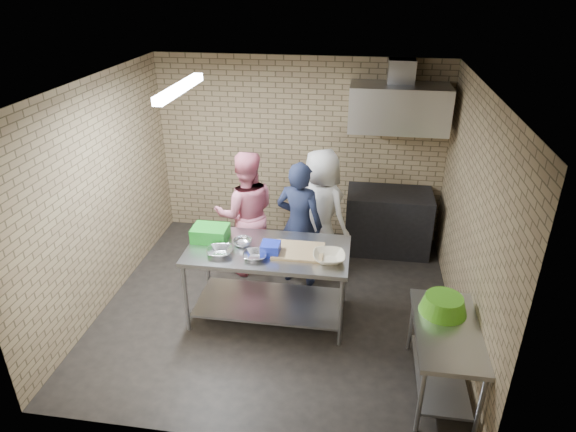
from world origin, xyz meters
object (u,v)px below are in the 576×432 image
object	(u,v)px
man_navy	(299,224)
woman_pink	(246,214)
green_crate	(210,233)
blue_tub	(271,249)
bottle_red	(401,110)
side_counter	(442,359)
green_basin	(443,304)
woman_white	(321,210)
stove	(388,221)
prep_table	(269,283)

from	to	relation	value
man_navy	woman_pink	size ratio (longest dim) A/B	0.98
green_crate	blue_tub	distance (m)	0.78
green_crate	bottle_red	size ratio (longest dim) A/B	2.26
side_counter	green_basin	xyz separation A→B (m)	(-0.02, 0.25, 0.46)
side_counter	woman_white	size ratio (longest dim) A/B	0.71
stove	blue_tub	distance (m)	2.43
side_counter	bottle_red	bearing A→B (deg)	97.62
bottle_red	man_navy	bearing A→B (deg)	-133.48
side_counter	woman_white	bearing A→B (deg)	122.77
side_counter	woman_pink	bearing A→B (deg)	141.44
bottle_red	man_navy	world-z (taller)	bottle_red
green_crate	green_basin	distance (m)	2.67
prep_table	stove	size ratio (longest dim) A/B	1.52
man_navy	side_counter	bearing A→B (deg)	147.10
stove	man_navy	xyz separation A→B (m)	(-1.17, -1.04, 0.39)
bottle_red	woman_pink	bearing A→B (deg)	-150.06
green_basin	prep_table	bearing A→B (deg)	160.40
man_navy	woman_white	xyz separation A→B (m)	(0.24, 0.44, 0.01)
blue_tub	side_counter	bearing A→B (deg)	-23.95
stove	prep_table	bearing A→B (deg)	-127.64
green_crate	bottle_red	xyz separation A→B (m)	(2.17, 1.96, 1.03)
bottle_red	man_navy	distance (m)	2.13
blue_tub	stove	bearing A→B (deg)	54.79
side_counter	stove	bearing A→B (deg)	99.29
green_basin	woman_pink	distance (m)	2.83
man_navy	woman_pink	bearing A→B (deg)	1.04
stove	side_counter	bearing A→B (deg)	-80.71
side_counter	green_crate	distance (m)	2.84
side_counter	stove	size ratio (longest dim) A/B	1.00
green_basin	bottle_red	size ratio (longest dim) A/B	2.56
prep_table	green_basin	world-z (taller)	green_basin
man_navy	bottle_red	bearing A→B (deg)	-119.83
stove	woman_pink	distance (m)	2.13
prep_table	bottle_red	size ratio (longest dim) A/B	10.16
prep_table	green_crate	size ratio (longest dim) A/B	4.50
prep_table	blue_tub	size ratio (longest dim) A/B	9.00
blue_tub	bottle_red	xyz separation A→B (m)	(1.42, 2.18, 1.05)
prep_table	green_basin	distance (m)	2.00
side_counter	bottle_red	distance (m)	3.44
stove	green_basin	world-z (taller)	green_basin
blue_tub	green_basin	xyz separation A→B (m)	(1.80, -0.56, -0.15)
side_counter	woman_pink	xyz separation A→B (m)	(-2.35, 1.87, 0.48)
prep_table	bottle_red	bearing A→B (deg)	54.77
woman_pink	prep_table	bearing A→B (deg)	99.80
stove	woman_white	distance (m)	1.18
blue_tub	woman_pink	bearing A→B (deg)	116.34
blue_tub	bottle_red	world-z (taller)	bottle_red
green_crate	stove	bearing A→B (deg)	39.07
prep_table	woman_white	bearing A→B (deg)	68.40
side_counter	green_crate	xyz separation A→B (m)	(-2.57, 1.03, 0.62)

